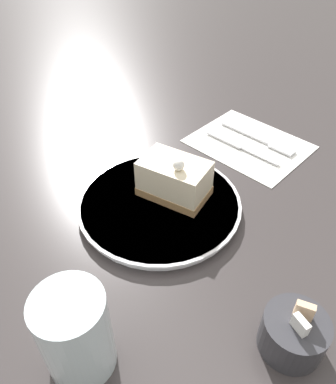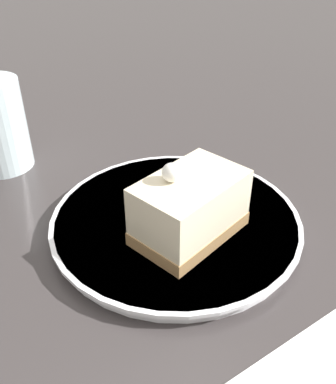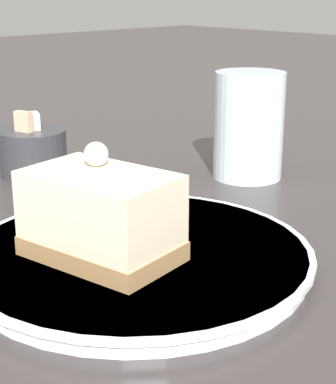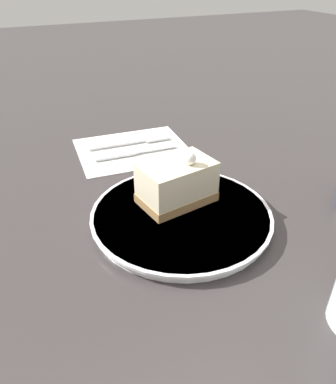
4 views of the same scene
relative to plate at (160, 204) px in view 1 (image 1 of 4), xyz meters
name	(u,v)px [view 1 (image 1 of 4)]	position (x,y,z in m)	size (l,w,h in m)	color
ground_plane	(136,202)	(0.01, -0.04, -0.01)	(4.00, 4.00, 0.00)	#383333
plate	(160,204)	(0.00, 0.00, 0.00)	(0.26, 0.26, 0.01)	white
cake_slice	(174,179)	(-0.03, 0.01, 0.04)	(0.08, 0.12, 0.08)	#9E7547
napkin	(249,144)	(-0.25, 0.02, -0.01)	(0.19, 0.22, 0.00)	white
fork	(263,140)	(-0.27, 0.03, 0.00)	(0.03, 0.17, 0.00)	silver
knife	(235,144)	(-0.23, 0.00, 0.00)	(0.02, 0.16, 0.00)	silver
sugar_bowl	(293,333)	(0.08, 0.26, 0.02)	(0.07, 0.07, 0.07)	#333338
drinking_glass	(76,334)	(0.24, 0.09, 0.05)	(0.07, 0.07, 0.11)	silver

